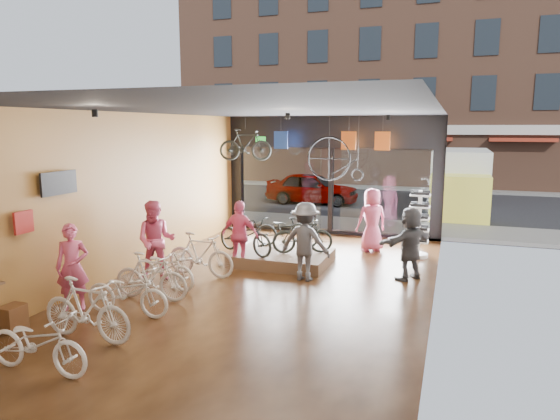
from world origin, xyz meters
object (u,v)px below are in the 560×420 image
at_px(display_platform, 282,258).
at_px(customer_0, 72,267).
at_px(street_car, 312,188).
at_px(customer_1, 156,241).
at_px(floor_bike_4, 164,268).
at_px(sunglasses_rack, 419,224).
at_px(floor_bike_1, 86,310).
at_px(display_bike_left, 245,235).
at_px(penny_farthing, 338,160).
at_px(floor_bike_3, 151,276).
at_px(customer_3, 305,242).
at_px(hung_bike, 245,145).
at_px(customer_4, 372,220).
at_px(box_truck, 460,183).
at_px(display_bike_right, 287,230).
at_px(floor_bike_2, 127,292).
at_px(customer_5, 410,244).
at_px(floor_bike_0, 38,343).
at_px(floor_bike_5, 200,255).
at_px(display_bike_mid, 303,235).
at_px(customer_2, 240,235).

relative_size(display_platform, customer_0, 1.44).
height_order(street_car, customer_1, customer_1).
bearing_deg(street_car, floor_bike_4, -178.96).
bearing_deg(customer_0, sunglasses_rack, 16.18).
relative_size(floor_bike_1, sunglasses_rack, 0.97).
distance_m(display_bike_left, penny_farthing, 3.80).
xyz_separation_m(floor_bike_3, customer_3, (2.56, 2.30, 0.40)).
distance_m(street_car, sunglasses_rack, 9.77).
bearing_deg(customer_3, hung_bike, -44.90).
xyz_separation_m(display_bike_left, customer_3, (1.77, -0.68, 0.12)).
height_order(customer_1, customer_4, customer_1).
relative_size(box_truck, display_bike_right, 3.78).
height_order(floor_bike_2, customer_5, customer_5).
bearing_deg(street_car, floor_bike_1, -178.08).
xyz_separation_m(display_platform, penny_farthing, (0.85, 2.49, 2.35)).
distance_m(floor_bike_3, customer_3, 3.47).
height_order(display_bike_right, sunglasses_rack, sunglasses_rack).
height_order(customer_5, hung_bike, hung_bike).
relative_size(floor_bike_2, customer_3, 0.94).
relative_size(floor_bike_0, customer_5, 1.01).
xyz_separation_m(floor_bike_3, sunglasses_rack, (4.86, 5.25, 0.41)).
xyz_separation_m(floor_bike_5, display_bike_mid, (1.96, 1.73, 0.24)).
bearing_deg(display_bike_left, floor_bike_1, -164.66).
bearing_deg(floor_bike_2, sunglasses_rack, -40.49).
height_order(display_bike_left, customer_1, customer_1).
distance_m(display_bike_left, display_bike_mid, 1.44).
height_order(floor_bike_2, customer_1, customer_1).
distance_m(customer_4, customer_5, 2.68).
xyz_separation_m(sunglasses_rack, penny_farthing, (-2.39, 0.68, 1.60)).
height_order(floor_bike_3, customer_4, customer_4).
bearing_deg(floor_bike_1, hung_bike, 5.82).
height_order(floor_bike_1, hung_bike, hung_bike).
bearing_deg(floor_bike_2, floor_bike_1, -179.79).
bearing_deg(customer_4, floor_bike_0, 34.99).
bearing_deg(display_bike_mid, floor_bike_3, 125.31).
bearing_deg(customer_0, floor_bike_0, -89.11).
bearing_deg(floor_bike_0, floor_bike_2, 3.28).
bearing_deg(customer_1, floor_bike_2, -93.38).
distance_m(street_car, floor_bike_5, 11.74).
bearing_deg(floor_bike_4, display_bike_left, -10.92).
xyz_separation_m(display_platform, customer_0, (-2.71, -4.38, 0.68)).
bearing_deg(street_car, customer_4, -153.62).
bearing_deg(floor_bike_2, customer_3, -40.60).
bearing_deg(customer_2, floor_bike_0, 89.72).
distance_m(floor_bike_2, customer_3, 4.06).
height_order(floor_bike_1, display_bike_right, display_bike_right).
relative_size(box_truck, customer_3, 3.60).
xyz_separation_m(box_truck, customer_1, (-6.54, -11.29, -0.35)).
bearing_deg(display_bike_right, street_car, 8.80).
distance_m(display_platform, sunglasses_rack, 3.79).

